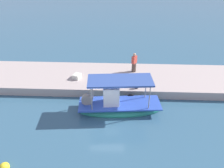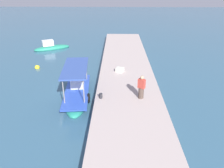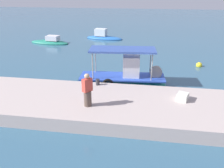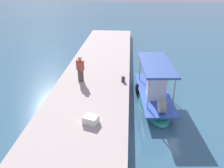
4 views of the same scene
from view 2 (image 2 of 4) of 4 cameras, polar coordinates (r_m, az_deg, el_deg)
The scene contains 8 objects.
ground_plane at distance 18.11m, azimuth -10.04°, elevation -2.14°, with size 120.00×120.00×0.00m, color #345D77.
dock_quay at distance 17.62m, azimuth 4.16°, elevation -1.33°, with size 36.00×4.92×0.70m, color #B4A39D.
main_fishing_boat at distance 17.17m, azimuth -9.19°, elevation -1.96°, with size 6.17×2.30×2.93m.
fisherman_near_bollard at distance 15.36m, azimuth 7.79°, elevation -1.09°, with size 0.54×0.56×1.75m.
mooring_bollard at distance 15.50m, azimuth -2.99°, elevation -3.16°, with size 0.24×0.24×0.37m, color #2D2D33.
cargo_crate at distance 19.95m, azimuth 2.11°, elevation 3.83°, with size 0.69×0.56×0.38m, color silver.
marker_buoy at distance 23.90m, azimuth -19.24°, elevation 4.18°, with size 0.51×0.51×0.51m.
moored_boat_mid at distance 30.06m, azimuth -15.78°, elevation 9.33°, with size 3.31×4.73×1.52m.
Camera 2 is at (-15.61, -3.52, 8.47)m, focal length 34.43 mm.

